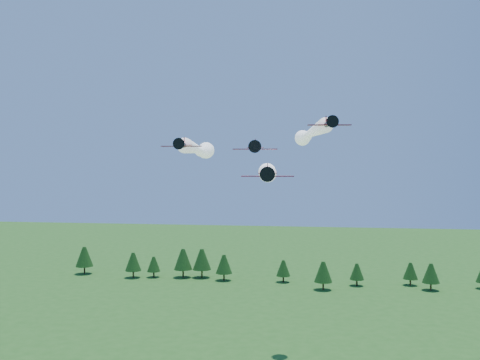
# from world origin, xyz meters

# --- Properties ---
(plane_lead) EXTENTS (9.13, 44.28, 3.70)m
(plane_lead) POSITION_xyz_m (0.72, 15.00, 41.90)
(plane_lead) COLOR black
(plane_lead) RESTS_ON ground
(plane_left) EXTENTS (9.52, 42.14, 3.70)m
(plane_left) POSITION_xyz_m (-14.25, 22.24, 46.39)
(plane_left) COLOR black
(plane_left) RESTS_ON ground
(plane_right) EXTENTS (11.20, 48.75, 3.70)m
(plane_right) POSITION_xyz_m (7.94, 29.31, 49.77)
(plane_right) COLOR black
(plane_right) RESTS_ON ground
(plane_slot) EXTENTS (7.73, 8.38, 2.70)m
(plane_slot) POSITION_xyz_m (-0.81, 7.31, 46.23)
(plane_slot) COLOR black
(plane_slot) RESTS_ON ground
(treeline) EXTENTS (166.72, 20.61, 11.06)m
(treeline) POSITION_xyz_m (-13.39, 113.32, 6.19)
(treeline) COLOR #382314
(treeline) RESTS_ON ground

